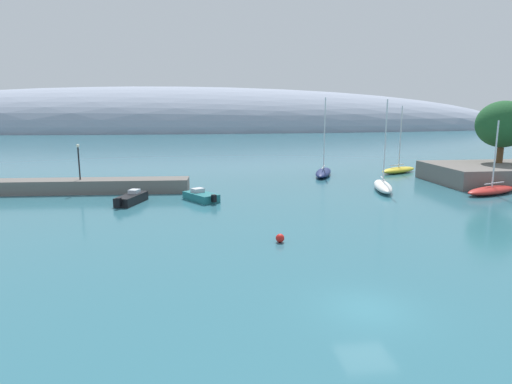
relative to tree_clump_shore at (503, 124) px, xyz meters
The scene contains 13 objects.
water 46.67m from the tree_clump_shore, 132.32° to the right, with size 600.00×600.00×0.00m, color #2D6675.
shore_outcrop 6.35m from the tree_clump_shore, 92.00° to the right, with size 18.79×11.19×2.28m, color #66605B.
tree_clump_shore is the anchor object (origin of this frame).
breakwater_rocks 54.31m from the tree_clump_shore, behind, with size 27.51×3.09×1.50m, color #66605B.
distant_ridge 156.49m from the tree_clump_shore, 109.63° to the left, with size 327.00×66.59×37.76m, color #8E99AD.
sailboat_yellow_near_shore 14.39m from the tree_clump_shore, 142.37° to the left, with size 7.14×5.19×9.66m.
sailboat_white_mid_mooring 20.08m from the tree_clump_shore, 163.14° to the right, with size 3.62×7.67×10.25m.
sailboat_navy_outer_mooring 23.63m from the tree_clump_shore, 163.41° to the left, with size 4.84×8.45×10.74m.
sailboat_red_end_of_line 13.26m from the tree_clump_shore, 128.60° to the right, with size 7.79×4.72×8.01m.
motorboat_teal_foreground 40.21m from the tree_clump_shore, 167.63° to the right, with size 3.82×4.45×1.21m.
motorboat_black_alongside_breakwater 46.90m from the tree_clump_shore, 169.00° to the right, with size 2.84×4.92×1.27m.
mooring_buoy_red 41.22m from the tree_clump_shore, 144.89° to the right, with size 0.62×0.62×0.62m, color red.
harbor_lamp_post 52.15m from the tree_clump_shore, behind, with size 0.36×0.36×3.93m.
Camera 1 is at (-7.49, -18.15, 9.17)m, focal length 30.59 mm.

